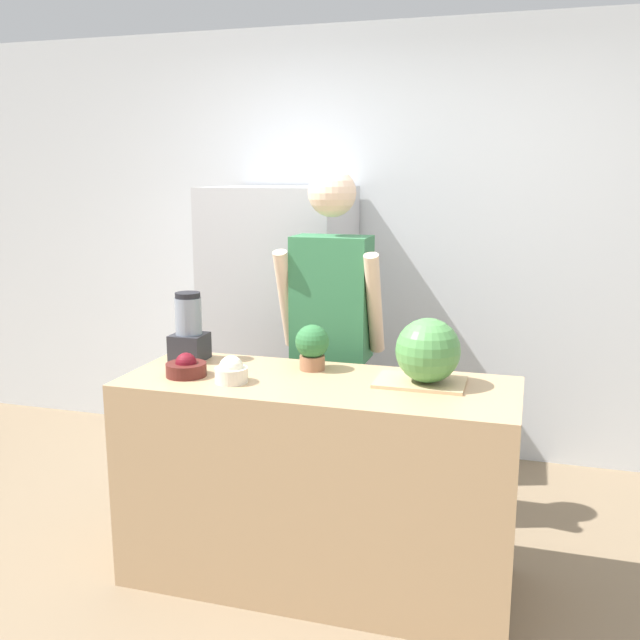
% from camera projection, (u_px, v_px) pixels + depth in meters
% --- Properties ---
extents(ground_plane, '(14.00, 14.00, 0.00)m').
position_uv_depth(ground_plane, '(295.00, 619.00, 2.81)').
color(ground_plane, '#7F6B51').
extents(wall_back, '(8.00, 0.06, 2.60)m').
position_uv_depth(wall_back, '(395.00, 244.00, 4.38)').
color(wall_back, silver).
rests_on(wall_back, ground_plane).
extents(counter_island, '(1.63, 0.62, 0.89)m').
position_uv_depth(counter_island, '(318.00, 482.00, 3.01)').
color(counter_island, tan).
rests_on(counter_island, ground_plane).
extents(refrigerator, '(0.77, 0.75, 1.65)m').
position_uv_depth(refrigerator, '(282.00, 327.00, 4.26)').
color(refrigerator, '#B7B7BC').
rests_on(refrigerator, ground_plane).
extents(person, '(0.51, 0.27, 1.75)m').
position_uv_depth(person, '(331.00, 343.00, 3.47)').
color(person, '#333338').
rests_on(person, ground_plane).
extents(cutting_board, '(0.36, 0.24, 0.01)m').
position_uv_depth(cutting_board, '(420.00, 382.00, 2.88)').
color(cutting_board, tan).
rests_on(cutting_board, counter_island).
extents(watermelon, '(0.26, 0.26, 0.26)m').
position_uv_depth(watermelon, '(428.00, 350.00, 2.84)').
color(watermelon, '#4C8C47').
rests_on(watermelon, cutting_board).
extents(bowl_cherries, '(0.17, 0.17, 0.10)m').
position_uv_depth(bowl_cherries, '(186.00, 368.00, 2.99)').
color(bowl_cherries, '#511E19').
rests_on(bowl_cherries, counter_island).
extents(bowl_cream, '(0.13, 0.13, 0.11)m').
position_uv_depth(bowl_cream, '(231.00, 372.00, 2.90)').
color(bowl_cream, beige).
rests_on(bowl_cream, counter_island).
extents(blender, '(0.15, 0.15, 0.31)m').
position_uv_depth(blender, '(189.00, 330.00, 3.23)').
color(blender, '#28282D').
rests_on(blender, counter_island).
extents(potted_plant, '(0.15, 0.15, 0.20)m').
position_uv_depth(potted_plant, '(312.00, 346.00, 3.08)').
color(potted_plant, '#996647').
rests_on(potted_plant, counter_island).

